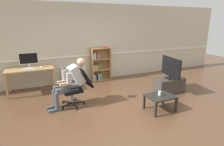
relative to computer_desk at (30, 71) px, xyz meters
The scene contains 14 objects.
ground_plane 2.97m from the computer_desk, 47.93° to the right, with size 18.00×18.00×0.00m, color brown.
back_wall 2.12m from the computer_desk, 14.44° to the left, with size 12.00×0.13×2.70m.
computer_desk is the anchor object (origin of this frame).
imac_monitor 0.37m from the computer_desk, 88.56° to the left, with size 0.53×0.14×0.45m.
keyboard 0.18m from the computer_desk, 85.61° to the right, with size 0.37×0.12×0.02m, color silver.
computer_mouse 0.35m from the computer_desk, 21.61° to the right, with size 0.06×0.10×0.03m, color white.
bookshelf 2.32m from the computer_desk, ahead, with size 0.71×0.29×1.22m.
radiator 1.46m from the computer_desk, 16.00° to the left, with size 0.87×0.08×0.58m.
office_chair 1.77m from the computer_desk, 52.17° to the right, with size 0.86×0.63×0.95m.
person_seated 1.68m from the computer_desk, 57.77° to the right, with size 1.02×0.44×1.21m.
tv_stand 4.19m from the computer_desk, 24.62° to the right, with size 0.92×0.40×0.44m.
tv_screen 4.17m from the computer_desk, 24.61° to the right, with size 0.25×0.93×0.64m.
coffee_table 3.80m from the computer_desk, 42.47° to the right, with size 0.65×0.52×0.38m.
drinking_glass 3.77m from the computer_desk, 42.36° to the right, with size 0.07×0.07×0.11m, color silver.
Camera 1 is at (-1.85, -3.59, 2.07)m, focal length 29.07 mm.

